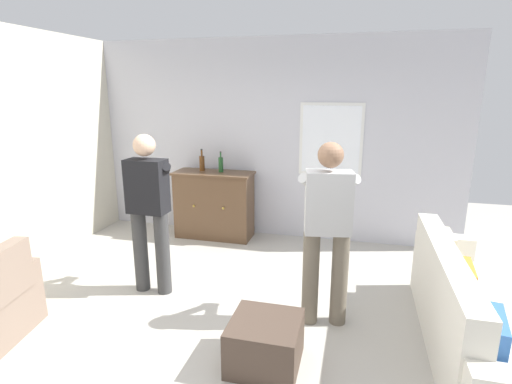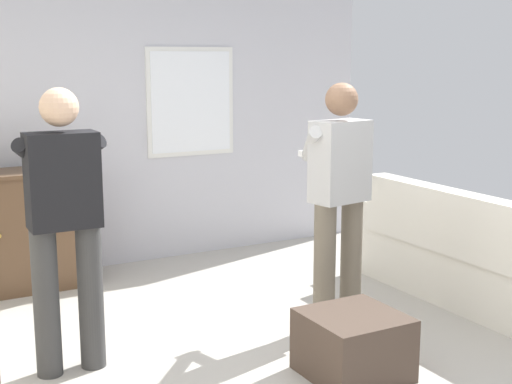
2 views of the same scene
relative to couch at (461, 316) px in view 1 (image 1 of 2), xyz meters
The scene contains 9 objects.
ground 2.09m from the couch, behind, with size 10.40×10.40×0.00m, color #B2ADA3.
wall_back_with_window 3.33m from the couch, 129.99° to the left, with size 5.20×0.15×2.80m.
couch is the anchor object (origin of this frame).
sideboard_cabinet 3.52m from the couch, 144.15° to the left, with size 1.13×0.49×0.96m.
bottle_wine_green 3.53m from the couch, 142.68° to the left, with size 0.07×0.07×0.30m.
bottle_liquor_amber 3.78m from the couch, 145.17° to the left, with size 0.07×0.07×0.32m.
ottoman 1.58m from the couch, 160.91° to the right, with size 0.54×0.54×0.38m, color #47382D.
person_standing_left 3.00m from the couch, behind, with size 0.56×0.48×1.68m.
person_standing_right 1.27m from the couch, 169.24° to the left, with size 0.55×0.51×1.68m.
Camera 1 is at (1.16, -2.92, 2.10)m, focal length 28.00 mm.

